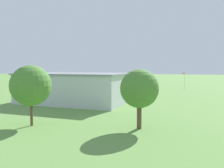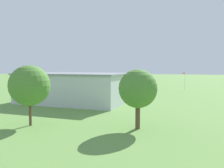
# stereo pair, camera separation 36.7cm
# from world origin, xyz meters

# --- Properties ---
(ground_plane) EXTENTS (400.00, 400.00, 0.00)m
(ground_plane) POSITION_xyz_m (0.00, 0.00, 0.00)
(ground_plane) COLOR #608C42
(hangar) EXTENTS (25.46, 16.42, 7.15)m
(hangar) POSITION_xyz_m (0.01, 35.50, 3.58)
(hangar) COLOR silver
(hangar) RESTS_ON ground_plane
(biplane) EXTENTS (7.79, 7.52, 3.75)m
(biplane) POSITION_xyz_m (-3.07, 7.96, 4.37)
(biplane) COLOR yellow
(car_black) EXTENTS (2.10, 4.35, 1.51)m
(car_black) POSITION_xyz_m (-11.22, 21.63, 0.80)
(car_black) COLOR black
(car_black) RESTS_ON ground_plane
(car_orange) EXTENTS (2.37, 4.15, 1.57)m
(car_orange) POSITION_xyz_m (-4.35, 19.84, 0.82)
(car_orange) COLOR orange
(car_orange) RESTS_ON ground_plane
(car_yellow) EXTENTS (2.11, 4.74, 1.72)m
(car_yellow) POSITION_xyz_m (7.07, 20.13, 0.88)
(car_yellow) COLOR gold
(car_yellow) RESTS_ON ground_plane
(car_blue) EXTENTS (2.17, 4.08, 1.60)m
(car_blue) POSITION_xyz_m (13.46, 20.90, 0.83)
(car_blue) COLOR #23389E
(car_blue) RESTS_ON ground_plane
(car_grey) EXTENTS (2.20, 4.09, 1.59)m
(car_grey) POSITION_xyz_m (20.97, 20.16, 0.83)
(car_grey) COLOR slate
(car_grey) RESTS_ON ground_plane
(person_walking_on_apron) EXTENTS (0.49, 0.49, 1.55)m
(person_walking_on_apron) POSITION_xyz_m (-8.74, 16.41, 0.77)
(person_walking_on_apron) COLOR #72338C
(person_walking_on_apron) RESTS_ON ground_plane
(person_watching_takeoff) EXTENTS (0.47, 0.47, 1.57)m
(person_watching_takeoff) POSITION_xyz_m (9.30, 22.52, 0.78)
(person_watching_takeoff) COLOR beige
(person_watching_takeoff) RESTS_ON ground_plane
(person_at_fence_line) EXTENTS (0.51, 0.51, 1.54)m
(person_at_fence_line) POSITION_xyz_m (2.42, 17.65, 0.76)
(person_at_fence_line) COLOR orange
(person_at_fence_line) RESTS_ON ground_plane
(person_crossing_taxiway) EXTENTS (0.52, 0.52, 1.59)m
(person_crossing_taxiway) POSITION_xyz_m (-6.28, 16.80, 0.79)
(person_crossing_taxiway) COLOR beige
(person_crossing_taxiway) RESTS_ON ground_plane
(person_near_hangar_door) EXTENTS (0.44, 0.44, 1.63)m
(person_near_hangar_door) POSITION_xyz_m (1.14, 17.82, 0.81)
(person_near_hangar_door) COLOR #B23333
(person_near_hangar_door) RESTS_ON ground_plane
(tree_near_perimeter_road) EXTENTS (5.40, 5.40, 8.35)m
(tree_near_perimeter_road) POSITION_xyz_m (-20.47, 54.69, 5.61)
(tree_near_perimeter_road) COLOR brown
(tree_near_perimeter_road) RESTS_ON ground_plane
(tree_behind_hangar_left) EXTENTS (5.98, 5.98, 8.92)m
(tree_behind_hangar_left) POSITION_xyz_m (-5.13, 58.32, 5.92)
(tree_behind_hangar_left) COLOR brown
(tree_behind_hangar_left) RESTS_ON ground_plane
(windsock) EXTENTS (1.47, 1.03, 6.62)m
(windsock) POSITION_xyz_m (-22.84, -5.83, 5.81)
(windsock) COLOR silver
(windsock) RESTS_ON ground_plane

